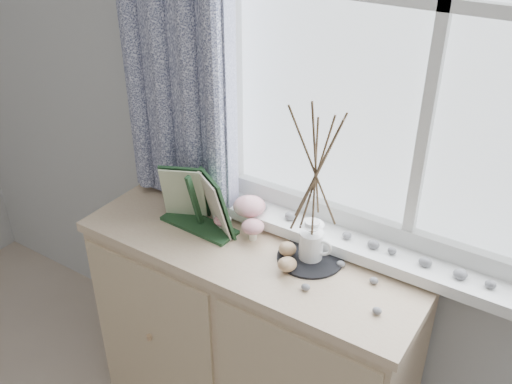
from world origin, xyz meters
TOP-DOWN VIEW (x-y plane):
  - sideboard at (-0.15, 1.75)m, footprint 1.20×0.45m
  - botanical_book at (-0.37, 1.72)m, footprint 0.33×0.15m
  - toadstool_cluster at (-0.22, 1.83)m, footprint 0.19×0.17m
  - wooden_eggs at (-0.00, 1.74)m, footprint 0.10×0.11m
  - songbird_figurine at (-0.30, 1.79)m, footprint 0.13×0.10m
  - crocheted_doily at (0.05, 1.80)m, footprint 0.22×0.22m
  - twig_pitcher at (0.05, 1.80)m, footprint 0.26×0.26m
  - sideboard_pebbles at (0.18, 1.76)m, footprint 0.33×0.23m

SIDE VIEW (x-z plane):
  - sideboard at x=-0.15m, z-range 0.00..0.85m
  - crocheted_doily at x=0.05m, z-range 0.85..0.86m
  - sideboard_pebbles at x=0.18m, z-range 0.85..0.87m
  - wooden_eggs at x=0.00m, z-range 0.84..0.91m
  - songbird_figurine at x=-0.30m, z-range 0.85..0.91m
  - toadstool_cluster at x=-0.22m, z-range 0.86..0.97m
  - botanical_book at x=-0.37m, z-range 0.85..1.08m
  - twig_pitcher at x=0.05m, z-range 0.89..1.48m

